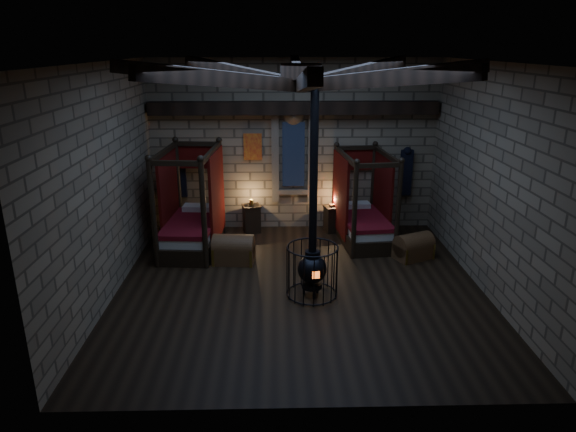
{
  "coord_description": "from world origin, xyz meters",
  "views": [
    {
      "loc": [
        -0.45,
        -9.01,
        4.49
      ],
      "look_at": [
        -0.21,
        0.6,
        1.26
      ],
      "focal_mm": 32.0,
      "sensor_mm": 36.0,
      "label": 1
    }
  ],
  "objects_px": {
    "trunk_right": "(414,247)",
    "stove": "(312,266)",
    "bed_right": "(363,219)",
    "trunk_left": "(234,250)",
    "bed_left": "(192,224)"
  },
  "relations": [
    {
      "from": "trunk_left",
      "to": "trunk_right",
      "type": "height_order",
      "value": "trunk_left"
    },
    {
      "from": "stove",
      "to": "bed_right",
      "type": "bearing_deg",
      "value": 52.36
    },
    {
      "from": "trunk_left",
      "to": "stove",
      "type": "relative_size",
      "value": 0.23
    },
    {
      "from": "trunk_right",
      "to": "bed_left",
      "type": "bearing_deg",
      "value": 146.63
    },
    {
      "from": "bed_left",
      "to": "trunk_left",
      "type": "relative_size",
      "value": 2.49
    },
    {
      "from": "bed_right",
      "to": "trunk_right",
      "type": "distance_m",
      "value": 1.5
    },
    {
      "from": "bed_right",
      "to": "trunk_right",
      "type": "xyz_separation_m",
      "value": [
        0.95,
        -1.13,
        -0.27
      ]
    },
    {
      "from": "bed_left",
      "to": "trunk_right",
      "type": "relative_size",
      "value": 2.46
    },
    {
      "from": "bed_right",
      "to": "trunk_left",
      "type": "height_order",
      "value": "bed_right"
    },
    {
      "from": "trunk_right",
      "to": "stove",
      "type": "relative_size",
      "value": 0.23
    },
    {
      "from": "bed_right",
      "to": "trunk_left",
      "type": "xyz_separation_m",
      "value": [
        -2.98,
        -1.24,
        -0.24
      ]
    },
    {
      "from": "trunk_left",
      "to": "stove",
      "type": "distance_m",
      "value": 2.26
    },
    {
      "from": "bed_left",
      "to": "bed_right",
      "type": "xyz_separation_m",
      "value": [
        3.98,
        0.35,
        -0.04
      ]
    },
    {
      "from": "bed_right",
      "to": "stove",
      "type": "xyz_separation_m",
      "value": [
        -1.4,
        -2.82,
        0.08
      ]
    },
    {
      "from": "trunk_left",
      "to": "trunk_right",
      "type": "xyz_separation_m",
      "value": [
        3.93,
        0.11,
        -0.02
      ]
    }
  ]
}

